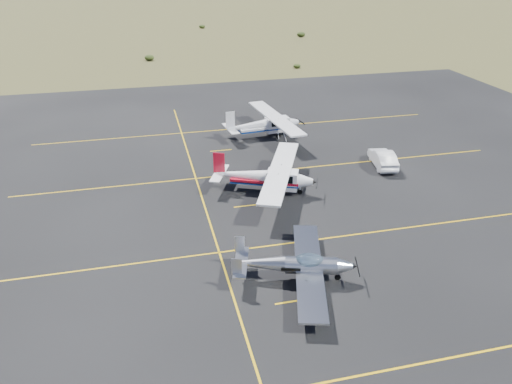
{
  "coord_description": "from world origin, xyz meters",
  "views": [
    {
      "loc": [
        -9.81,
        -23.34,
        16.84
      ],
      "look_at": [
        -2.63,
        6.4,
        1.6
      ],
      "focal_mm": 35.0,
      "sensor_mm": 36.0,
      "label": 1
    }
  ],
  "objects_px": {
    "aircraft_low_wing": "(297,265)",
    "sedan": "(383,158)",
    "aircraft_cessna": "(265,176)",
    "aircraft_plain": "(264,124)"
  },
  "relations": [
    {
      "from": "aircraft_plain",
      "to": "sedan",
      "type": "distance_m",
      "value": 12.26
    },
    {
      "from": "aircraft_low_wing",
      "to": "sedan",
      "type": "relative_size",
      "value": 2.13
    },
    {
      "from": "aircraft_cessna",
      "to": "sedan",
      "type": "height_order",
      "value": "aircraft_cessna"
    },
    {
      "from": "aircraft_cessna",
      "to": "sedan",
      "type": "bearing_deg",
      "value": 35.72
    },
    {
      "from": "aircraft_low_wing",
      "to": "sedan",
      "type": "xyz_separation_m",
      "value": [
        11.9,
        13.45,
        -0.24
      ]
    },
    {
      "from": "aircraft_low_wing",
      "to": "sedan",
      "type": "bearing_deg",
      "value": 64.51
    },
    {
      "from": "aircraft_low_wing",
      "to": "aircraft_cessna",
      "type": "relative_size",
      "value": 0.83
    },
    {
      "from": "aircraft_low_wing",
      "to": "sedan",
      "type": "height_order",
      "value": "aircraft_low_wing"
    },
    {
      "from": "aircraft_low_wing",
      "to": "aircraft_cessna",
      "type": "xyz_separation_m",
      "value": [
        1.05,
        11.13,
        0.32
      ]
    },
    {
      "from": "aircraft_cessna",
      "to": "aircraft_plain",
      "type": "distance_m",
      "value": 12.1
    }
  ]
}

